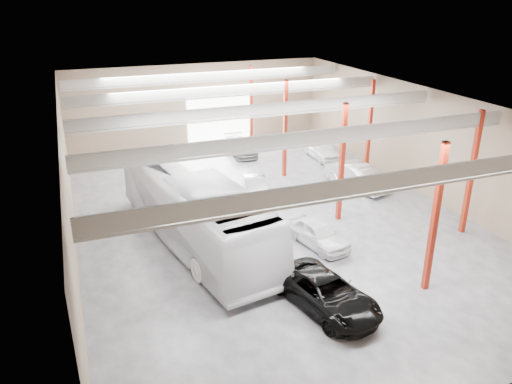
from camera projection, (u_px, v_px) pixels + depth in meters
depot_shell at (266, 134)px, 28.93m from camera, size 22.12×32.12×7.06m
coach_bus at (194, 209)px, 26.39m from camera, size 5.63×14.49×3.94m
black_sedan at (326, 293)px, 21.26m from camera, size 3.55×5.76×1.49m
car_row_a at (318, 233)px, 26.53m from camera, size 2.44×4.35×1.40m
car_row_b at (255, 188)px, 32.63m from camera, size 2.42×4.29×1.34m
car_row_c at (241, 146)px, 41.31m from camera, size 1.95×4.59×1.32m
car_right_near at (357, 176)px, 34.25m from camera, size 2.85×5.26×1.65m
car_right_far at (322, 149)px, 40.31m from camera, size 1.96×4.51×1.51m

